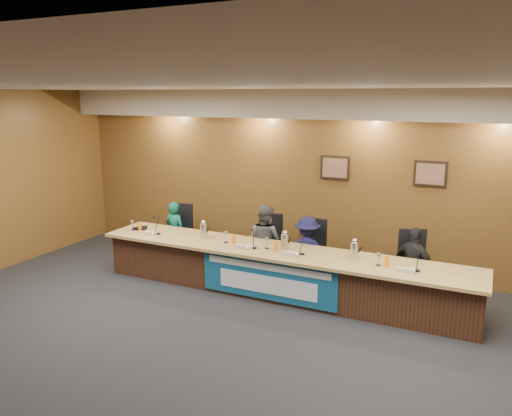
{
  "coord_description": "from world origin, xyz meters",
  "views": [
    {
      "loc": [
        2.92,
        -4.48,
        3.11
      ],
      "look_at": [
        -0.48,
        2.58,
        1.32
      ],
      "focal_mm": 35.0,
      "sensor_mm": 36.0,
      "label": 1
    }
  ],
  "objects_px": {
    "office_chair_c": "(309,255)",
    "carafe_mid": "(285,242)",
    "dais_body": "(278,273)",
    "office_chair_d": "(414,270)",
    "carafe_left": "(204,231)",
    "speakerphone": "(142,228)",
    "banner": "(267,280)",
    "office_chair_b": "(267,249)",
    "panelist_a": "(175,232)",
    "panelist_c": "(307,251)",
    "office_chair_a": "(178,236)",
    "carafe_right": "(354,251)",
    "panelist_d": "(413,266)",
    "panelist_b": "(265,242)"
  },
  "relations": [
    {
      "from": "speakerphone",
      "to": "carafe_mid",
      "type": "bearing_deg",
      "value": 1.43
    },
    {
      "from": "banner",
      "to": "office_chair_b",
      "type": "relative_size",
      "value": 4.58
    },
    {
      "from": "carafe_left",
      "to": "speakerphone",
      "type": "distance_m",
      "value": 1.28
    },
    {
      "from": "banner",
      "to": "office_chair_c",
      "type": "height_order",
      "value": "banner"
    },
    {
      "from": "banner",
      "to": "carafe_right",
      "type": "relative_size",
      "value": 8.42
    },
    {
      "from": "panelist_d",
      "to": "carafe_mid",
      "type": "bearing_deg",
      "value": 38.4
    },
    {
      "from": "office_chair_b",
      "to": "carafe_left",
      "type": "xyz_separation_m",
      "value": [
        -0.87,
        -0.67,
        0.39
      ]
    },
    {
      "from": "panelist_b",
      "to": "panelist_a",
      "type": "bearing_deg",
      "value": 15.61
    },
    {
      "from": "panelist_c",
      "to": "speakerphone",
      "type": "bearing_deg",
      "value": -1.34
    },
    {
      "from": "banner",
      "to": "panelist_a",
      "type": "relative_size",
      "value": 1.88
    },
    {
      "from": "office_chair_d",
      "to": "carafe_mid",
      "type": "xyz_separation_m",
      "value": [
        -1.88,
        -0.64,
        0.39
      ]
    },
    {
      "from": "panelist_a",
      "to": "panelist_c",
      "type": "relative_size",
      "value": 1.01
    },
    {
      "from": "dais_body",
      "to": "office_chair_c",
      "type": "xyz_separation_m",
      "value": [
        0.27,
        0.68,
        0.13
      ]
    },
    {
      "from": "dais_body",
      "to": "office_chair_a",
      "type": "height_order",
      "value": "dais_body"
    },
    {
      "from": "panelist_c",
      "to": "office_chair_b",
      "type": "bearing_deg",
      "value": -20.58
    },
    {
      "from": "carafe_left",
      "to": "banner",
      "type": "bearing_deg",
      "value": -17.05
    },
    {
      "from": "panelist_b",
      "to": "panelist_d",
      "type": "relative_size",
      "value": 1.09
    },
    {
      "from": "panelist_c",
      "to": "panelist_d",
      "type": "distance_m",
      "value": 1.7
    },
    {
      "from": "panelist_d",
      "to": "banner",
      "type": "bearing_deg",
      "value": 49.03
    },
    {
      "from": "panelist_a",
      "to": "panelist_c",
      "type": "distance_m",
      "value": 2.62
    },
    {
      "from": "panelist_b",
      "to": "carafe_right",
      "type": "xyz_separation_m",
      "value": [
        1.7,
        -0.58,
        0.24
      ]
    },
    {
      "from": "panelist_a",
      "to": "panelist_d",
      "type": "bearing_deg",
      "value": -174.29
    },
    {
      "from": "dais_body",
      "to": "carafe_left",
      "type": "distance_m",
      "value": 1.46
    },
    {
      "from": "panelist_b",
      "to": "office_chair_b",
      "type": "bearing_deg",
      "value": -74.39
    },
    {
      "from": "carafe_mid",
      "to": "dais_body",
      "type": "bearing_deg",
      "value": -159.2
    },
    {
      "from": "speakerphone",
      "to": "office_chair_b",
      "type": "bearing_deg",
      "value": 18.29
    },
    {
      "from": "office_chair_a",
      "to": "carafe_right",
      "type": "relative_size",
      "value": 1.84
    },
    {
      "from": "panelist_d",
      "to": "office_chair_b",
      "type": "height_order",
      "value": "panelist_d"
    },
    {
      "from": "panelist_c",
      "to": "office_chair_a",
      "type": "height_order",
      "value": "panelist_c"
    },
    {
      "from": "office_chair_b",
      "to": "office_chair_c",
      "type": "xyz_separation_m",
      "value": [
        0.77,
        0.0,
        0.0
      ]
    },
    {
      "from": "office_chair_a",
      "to": "carafe_right",
      "type": "distance_m",
      "value": 3.64
    },
    {
      "from": "office_chair_c",
      "to": "panelist_c",
      "type": "bearing_deg",
      "value": -85.02
    },
    {
      "from": "panelist_b",
      "to": "speakerphone",
      "type": "distance_m",
      "value": 2.23
    },
    {
      "from": "panelist_d",
      "to": "speakerphone",
      "type": "xyz_separation_m",
      "value": [
        -4.61,
        -0.61,
        0.19
      ]
    },
    {
      "from": "panelist_d",
      "to": "office_chair_c",
      "type": "bearing_deg",
      "value": 18.98
    },
    {
      "from": "carafe_mid",
      "to": "banner",
      "type": "bearing_deg",
      "value": -101.48
    },
    {
      "from": "office_chair_c",
      "to": "carafe_right",
      "type": "relative_size",
      "value": 1.84
    },
    {
      "from": "panelist_a",
      "to": "office_chair_b",
      "type": "bearing_deg",
      "value": -171.2
    },
    {
      "from": "panelist_c",
      "to": "office_chair_a",
      "type": "relative_size",
      "value": 2.42
    },
    {
      "from": "panelist_c",
      "to": "office_chair_c",
      "type": "bearing_deg",
      "value": -103.15
    },
    {
      "from": "office_chair_a",
      "to": "carafe_right",
      "type": "xyz_separation_m",
      "value": [
        3.56,
        -0.68,
        0.4
      ]
    },
    {
      "from": "panelist_a",
      "to": "carafe_mid",
      "type": "xyz_separation_m",
      "value": [
        2.44,
        -0.54,
        0.28
      ]
    },
    {
      "from": "banner",
      "to": "carafe_left",
      "type": "height_order",
      "value": "carafe_left"
    },
    {
      "from": "office_chair_c",
      "to": "carafe_mid",
      "type": "bearing_deg",
      "value": -100.55
    },
    {
      "from": "panelist_a",
      "to": "speakerphone",
      "type": "distance_m",
      "value": 0.7
    },
    {
      "from": "office_chair_d",
      "to": "carafe_mid",
      "type": "relative_size",
      "value": 2.04
    },
    {
      "from": "carafe_mid",
      "to": "carafe_right",
      "type": "relative_size",
      "value": 0.9
    },
    {
      "from": "banner",
      "to": "panelist_c",
      "type": "height_order",
      "value": "panelist_c"
    },
    {
      "from": "office_chair_c",
      "to": "office_chair_d",
      "type": "distance_m",
      "value": 1.7
    },
    {
      "from": "panelist_d",
      "to": "carafe_left",
      "type": "bearing_deg",
      "value": 32.07
    }
  ]
}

